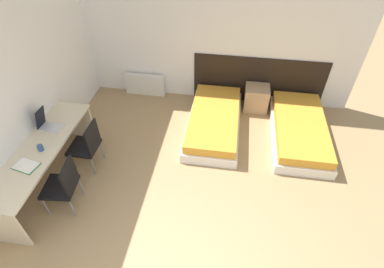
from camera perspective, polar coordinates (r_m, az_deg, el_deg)
The scene contains 13 objects.
wall_back at distance 5.99m, azimuth 2.91°, elevation 18.00°, with size 5.85×0.05×2.70m.
wall_left at distance 5.10m, azimuth -29.01°, elevation 7.96°, with size 0.05×5.16×2.70m.
headboard_panel at distance 6.34m, azimuth 12.47°, elevation 9.88°, with size 2.63×0.03×1.01m.
bed_near_window at distance 5.68m, azimuth 4.22°, elevation 2.41°, with size 0.96×1.99×0.35m.
bed_near_door at distance 5.83m, azimuth 19.73°, elevation 0.77°, with size 0.96×1.99×0.35m.
nightstand at distance 6.28m, azimuth 12.15°, elevation 6.73°, with size 0.47×0.43×0.50m.
radiator at distance 6.66m, azimuth -8.92°, elevation 9.30°, with size 0.86×0.12×0.47m.
desk at distance 4.98m, azimuth -26.58°, elevation -3.55°, with size 0.60×2.22×0.73m.
chair_near_laptop at distance 5.04m, azimuth -19.40°, elevation -1.88°, with size 0.44×0.44×0.88m.
chair_near_notebook at distance 4.59m, azimuth -23.35°, elevation -8.76°, with size 0.48×0.48×0.88m.
laptop at distance 5.14m, azimuth -25.82°, elevation 1.73°, with size 0.36×0.24×0.35m.
open_notebook at distance 4.68m, azimuth -29.06°, elevation -5.28°, with size 0.37×0.29×0.02m.
mug at distance 4.80m, azimuth -26.92°, elevation -2.35°, with size 0.08×0.08×0.09m.
Camera 1 is at (0.55, -1.26, 3.79)m, focal length 28.00 mm.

